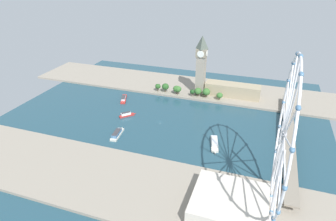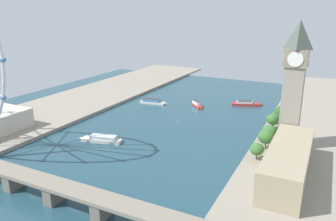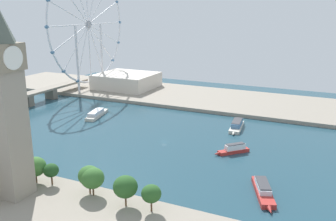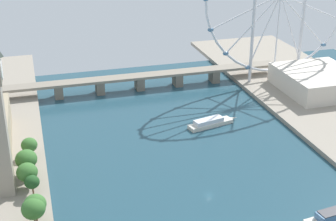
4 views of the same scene
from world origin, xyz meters
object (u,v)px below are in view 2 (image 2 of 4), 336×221
at_px(clock_tower, 294,84).
at_px(river_bridge, 54,188).
at_px(tour_boat_3, 246,104).
at_px(tour_boat_1, 101,139).
at_px(tour_boat_2, 152,101).
at_px(parliament_block, 288,162).
at_px(tour_boat_0, 197,104).

xyz_separation_m(clock_tower, river_bridge, (100.35, 126.53, -40.72)).
bearing_deg(tour_boat_3, tour_boat_1, -138.01).
xyz_separation_m(clock_tower, tour_boat_2, (148.15, -64.52, -46.64)).
height_order(tour_boat_1, tour_boat_2, tour_boat_2).
distance_m(clock_tower, river_bridge, 166.55).
relative_size(parliament_block, tour_boat_0, 4.15).
height_order(parliament_block, tour_boat_1, parliament_block).
distance_m(parliament_block, tour_boat_0, 163.70).
distance_m(clock_tower, parliament_block, 61.10).
bearing_deg(clock_tower, tour_boat_0, -36.97).
distance_m(river_bridge, tour_boat_0, 202.13).
distance_m(river_bridge, tour_boat_1, 83.67).
relative_size(tour_boat_0, tour_boat_3, 0.59).
bearing_deg(parliament_block, river_bridge, 36.25).
height_order(river_bridge, tour_boat_0, river_bridge).
distance_m(tour_boat_0, tour_boat_3, 53.09).
xyz_separation_m(parliament_block, tour_boat_3, (60.89, -151.36, -10.27)).
xyz_separation_m(tour_boat_0, tour_boat_2, (47.84, 10.99, 0.05)).
bearing_deg(parliament_block, tour_boat_2, -36.23).
bearing_deg(clock_tower, tour_boat_1, 20.47).
bearing_deg(tour_boat_1, tour_boat_3, -129.53).
height_order(clock_tower, tour_boat_2, clock_tower).
height_order(tour_boat_0, tour_boat_3, tour_boat_0).
distance_m(parliament_block, tour_boat_2, 191.47).
distance_m(clock_tower, tour_boat_1, 146.52).
distance_m(tour_boat_0, tour_boat_1, 127.57).
bearing_deg(tour_boat_0, clock_tower, 6.55).
height_order(clock_tower, tour_boat_1, clock_tower).
bearing_deg(tour_boat_1, river_bridge, 97.74).
height_order(parliament_block, tour_boat_3, parliament_block).
height_order(tour_boat_1, tour_boat_3, tour_boat_3).
xyz_separation_m(tour_boat_0, tour_boat_1, (29.73, 124.06, -0.19)).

